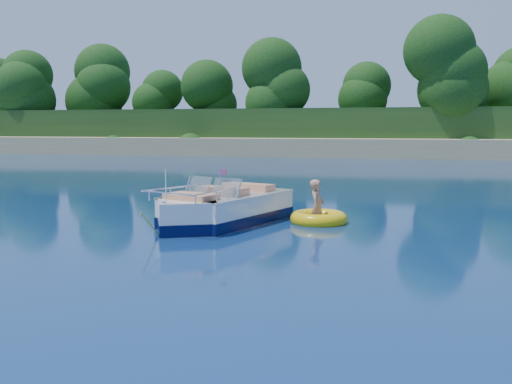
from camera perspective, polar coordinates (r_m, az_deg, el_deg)
ground at (r=11.57m, az=-8.87°, el=-5.88°), size 160.00×160.00×0.00m
shoreline at (r=74.28m, az=11.13°, el=5.31°), size 170.00×59.00×6.00m
treeline at (r=51.66m, az=9.72°, el=9.90°), size 150.00×7.12×8.19m
motorboat at (r=14.48m, az=-3.63°, el=-1.94°), size 2.90×5.06×1.75m
tow_tube at (r=14.85m, az=6.29°, el=-2.67°), size 1.90×1.90×0.39m
boy at (r=14.97m, az=6.15°, el=-2.99°), size 0.42×0.82×1.56m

